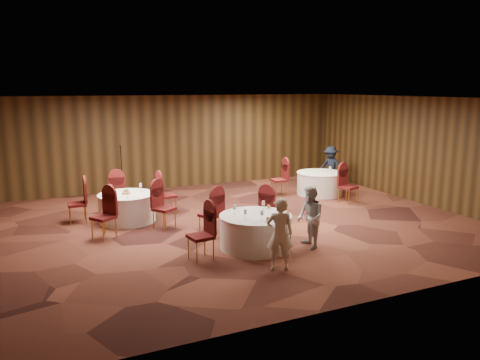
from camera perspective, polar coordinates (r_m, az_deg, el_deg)
name	(u,v)px	position (r m, az deg, el deg)	size (l,w,h in m)	color
ground	(236,224)	(12.15, -0.47, -5.34)	(12.00, 12.00, 0.00)	black
room_shell	(236,148)	(11.74, -0.49, 3.89)	(12.00, 12.00, 12.00)	silver
table_main	(255,231)	(10.29, 1.90, -6.27)	(1.58, 1.58, 0.74)	silver
table_left	(127,207)	(12.61, -13.60, -3.28)	(1.47, 1.47, 0.74)	silver
table_right	(320,183)	(15.54, 9.69, -0.39)	(1.51, 1.51, 0.74)	silver
chairs_main	(229,220)	(10.68, -1.30, -4.90)	(2.84, 2.08, 1.00)	#430E0D
chairs_left	(126,203)	(12.58, -13.71, -2.72)	(2.93, 3.05, 1.00)	#430E0D
chairs_right	(312,183)	(14.89, 8.80, -0.38)	(1.97, 2.43, 1.00)	#430E0D
tabletop_main	(264,211)	(10.16, 3.00, -3.76)	(1.13, 1.04, 0.22)	silver
tabletop_left	(126,191)	(12.51, -13.69, -1.29)	(0.84, 0.74, 0.22)	silver
tabletop_right	(330,168)	(15.35, 10.94, 1.41)	(0.08, 0.08, 0.22)	silver
mic_stand	(122,183)	(15.09, -14.15, -0.41)	(0.24, 0.24, 1.70)	black
woman_a	(280,234)	(9.02, 4.86, -6.60)	(0.52, 0.34, 1.43)	white
woman_b	(310,217)	(10.33, 8.52, -4.51)	(0.67, 0.52, 1.38)	#AFB0B4
man_c	(331,166)	(16.82, 10.98, 1.64)	(0.92, 0.53, 1.43)	black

